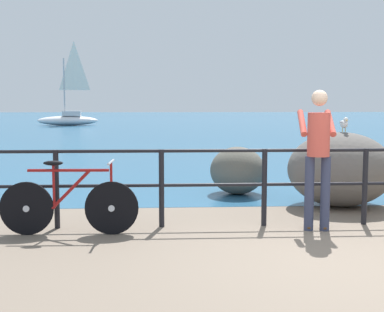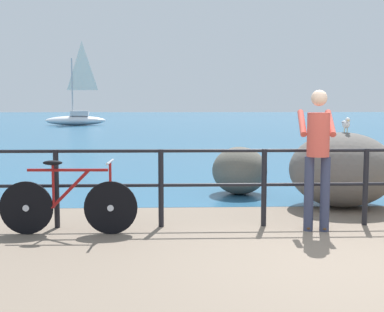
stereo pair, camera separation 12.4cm
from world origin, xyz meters
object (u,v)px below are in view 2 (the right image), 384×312
(sailboat, at_px, (76,116))
(person_at_railing, at_px, (318,153))
(breakwater_boulder_left, at_px, (240,171))
(bicycle, at_px, (69,203))
(seagull, at_px, (346,123))
(breakwater_boulder_main, at_px, (342,170))

(sailboat, bearing_deg, person_at_railing, 101.13)
(breakwater_boulder_left, bearing_deg, bicycle, -131.66)
(seagull, height_order, sailboat, sailboat)
(bicycle, xyz_separation_m, breakwater_boulder_main, (3.93, 1.60, 0.19))
(breakwater_boulder_left, xyz_separation_m, sailboat, (-8.30, 29.57, 0.29))
(breakwater_boulder_left, distance_m, sailboat, 30.71)
(person_at_railing, height_order, sailboat, sailboat)
(breakwater_boulder_left, bearing_deg, breakwater_boulder_main, -39.01)
(breakwater_boulder_main, height_order, breakwater_boulder_left, breakwater_boulder_main)
(breakwater_boulder_main, xyz_separation_m, breakwater_boulder_left, (-1.46, 1.18, -0.16))
(bicycle, distance_m, breakwater_boulder_main, 4.25)
(breakwater_boulder_main, relative_size, seagull, 4.83)
(seagull, bearing_deg, sailboat, -155.41)
(bicycle, relative_size, breakwater_boulder_left, 1.62)
(person_at_railing, xyz_separation_m, sailboat, (-8.93, 32.28, -0.28))
(person_at_railing, relative_size, breakwater_boulder_left, 1.70)
(breakwater_boulder_main, distance_m, seagull, 0.72)
(bicycle, height_order, breakwater_boulder_main, breakwater_boulder_main)
(person_at_railing, bearing_deg, breakwater_boulder_main, -19.93)
(breakwater_boulder_left, bearing_deg, seagull, -37.83)
(person_at_railing, xyz_separation_m, breakwater_boulder_left, (-0.63, 2.71, -0.57))
(breakwater_boulder_left, relative_size, seagull, 3.07)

